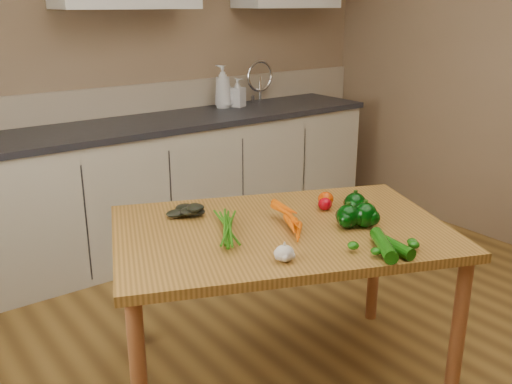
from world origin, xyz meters
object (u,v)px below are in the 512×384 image
at_px(soap_bottle_b, 238,93).
at_px(tomato_b, 326,199).
at_px(leafy_greens, 181,206).
at_px(pepper_c, 365,215).
at_px(tomato_c, 354,201).
at_px(zucchini_b, 384,245).
at_px(zucchini_a, 394,246).
at_px(carrot_bunch, 270,222).
at_px(pepper_b, 355,204).
at_px(soap_bottle_c, 229,96).
at_px(garlic_bulb, 284,253).
at_px(tomato_a, 325,204).
at_px(table, 281,245).
at_px(pepper_a, 348,216).
at_px(soap_bottle_a, 223,87).

distance_m(soap_bottle_b, tomato_b, 1.82).
xyz_separation_m(leafy_greens, pepper_c, (0.56, -0.56, 0.00)).
distance_m(tomato_c, zucchini_b, 0.48).
bearing_deg(zucchini_a, tomato_b, 74.38).
xyz_separation_m(carrot_bunch, tomato_c, (0.47, -0.02, 0.00)).
bearing_deg(pepper_b, pepper_c, -119.48).
distance_m(pepper_c, tomato_b, 0.29).
distance_m(pepper_c, zucchini_b, 0.26).
bearing_deg(tomato_b, soap_bottle_c, 70.33).
height_order(leafy_greens, zucchini_b, leafy_greens).
xyz_separation_m(garlic_bulb, zucchini_b, (0.35, -0.16, -0.00)).
bearing_deg(zucchini_a, tomato_a, 77.84).
xyz_separation_m(soap_bottle_b, zucchini_a, (-0.82, -2.22, -0.24)).
xyz_separation_m(garlic_bulb, tomato_a, (0.49, 0.31, -0.00)).
distance_m(soap_bottle_c, leafy_greens, 1.91).
distance_m(soap_bottle_b, zucchini_a, 2.38).
height_order(table, soap_bottle_b, soap_bottle_b).
height_order(carrot_bunch, pepper_a, pepper_a).
height_order(pepper_c, zucchini_b, pepper_c).
xyz_separation_m(garlic_bulb, tomato_c, (0.61, 0.25, 0.01)).
bearing_deg(tomato_a, pepper_a, -107.83).
relative_size(pepper_a, zucchini_a, 0.55).
height_order(garlic_bulb, pepper_b, pepper_b).
height_order(soap_bottle_a, tomato_a, soap_bottle_a).
relative_size(soap_bottle_b, leafy_greens, 1.06).
bearing_deg(soap_bottle_c, garlic_bulb, -59.25).
height_order(pepper_a, pepper_c, pepper_c).
height_order(soap_bottle_b, zucchini_a, soap_bottle_b).
relative_size(leafy_greens, garlic_bulb, 2.72).
relative_size(pepper_c, tomato_a, 1.66).
bearing_deg(tomato_c, zucchini_b, -122.19).
xyz_separation_m(soap_bottle_a, tomato_c, (-0.48, -1.82, -0.28)).
xyz_separation_m(table, leafy_greens, (-0.28, 0.36, 0.13)).
bearing_deg(leafy_greens, garlic_bulb, -82.87).
bearing_deg(table, zucchini_a, -45.44).
relative_size(table, garlic_bulb, 22.26).
height_order(soap_bottle_c, pepper_b, soap_bottle_c).
relative_size(soap_bottle_b, carrot_bunch, 0.82).
bearing_deg(tomato_b, table, -164.85).
height_order(carrot_bunch, zucchini_a, carrot_bunch).
bearing_deg(pepper_b, tomato_a, 120.03).
xyz_separation_m(tomato_c, zucchini_b, (-0.25, -0.40, -0.01)).
bearing_deg(tomato_c, soap_bottle_b, 71.70).
bearing_deg(soap_bottle_a, soap_bottle_b, 143.27).
distance_m(garlic_bulb, pepper_c, 0.49).
bearing_deg(pepper_b, table, 168.82).
bearing_deg(pepper_c, pepper_a, 150.92).
bearing_deg(soap_bottle_c, soap_bottle_a, -104.71).
height_order(table, pepper_a, pepper_a).
height_order(carrot_bunch, garlic_bulb, carrot_bunch).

